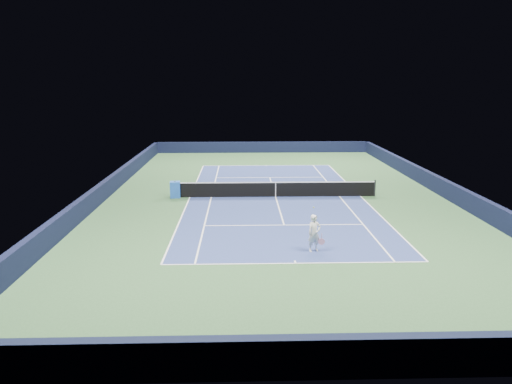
{
  "coord_description": "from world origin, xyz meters",
  "views": [
    {
      "loc": [
        -2.21,
        -31.07,
        7.36
      ],
      "look_at": [
        -1.35,
        -3.0,
        1.0
      ],
      "focal_mm": 35.0,
      "sensor_mm": 36.0,
      "label": 1
    }
  ],
  "objects": [
    {
      "name": "ground",
      "position": [
        0.0,
        0.0,
        0.0
      ],
      "size": [
        40.0,
        40.0,
        0.0
      ],
      "primitive_type": "plane",
      "color": "#2C512C",
      "rests_on": "ground"
    },
    {
      "name": "center_mark_near",
      "position": [
        0.0,
        -11.73,
        0.01
      ],
      "size": [
        0.08,
        0.3,
        0.0
      ],
      "primitive_type": "cube",
      "color": "white",
      "rests_on": "ground"
    },
    {
      "name": "sideline_doubles_right",
      "position": [
        5.49,
        0.0,
        0.01
      ],
      "size": [
        0.08,
        23.77,
        0.0
      ],
      "primitive_type": "cube",
      "color": "white",
      "rests_on": "ground"
    },
    {
      "name": "court_surface",
      "position": [
        0.0,
        0.0,
        0.0
      ],
      "size": [
        10.97,
        23.77,
        0.01
      ],
      "primitive_type": "cube",
      "color": "navy",
      "rests_on": "ground"
    },
    {
      "name": "service_line_near",
      "position": [
        0.0,
        -6.4,
        0.01
      ],
      "size": [
        8.23,
        0.08,
        0.0
      ],
      "primitive_type": "cube",
      "color": "white",
      "rests_on": "ground"
    },
    {
      "name": "tennis_net",
      "position": [
        0.0,
        0.0,
        0.5
      ],
      "size": [
        12.9,
        0.1,
        1.07
      ],
      "color": "black",
      "rests_on": "ground"
    },
    {
      "name": "wall_near",
      "position": [
        0.0,
        -19.82,
        0.55
      ],
      "size": [
        22.0,
        0.35,
        1.1
      ],
      "primitive_type": "cube",
      "color": "black",
      "rests_on": "ground"
    },
    {
      "name": "sideline_doubles_left",
      "position": [
        -5.49,
        0.0,
        0.01
      ],
      "size": [
        0.08,
        23.77,
        0.0
      ],
      "primitive_type": "cube",
      "color": "white",
      "rests_on": "ground"
    },
    {
      "name": "baseline_near",
      "position": [
        0.0,
        -11.88,
        0.01
      ],
      "size": [
        10.97,
        0.08,
        0.0
      ],
      "primitive_type": "cube",
      "color": "white",
      "rests_on": "ground"
    },
    {
      "name": "sideline_singles_right",
      "position": [
        4.12,
        0.0,
        0.01
      ],
      "size": [
        0.08,
        23.77,
        0.0
      ],
      "primitive_type": "cube",
      "color": "white",
      "rests_on": "ground"
    },
    {
      "name": "tennis_player",
      "position": [
        0.96,
        -10.44,
        0.83
      ],
      "size": [
        0.82,
        1.33,
        1.75
      ],
      "color": "silver",
      "rests_on": "ground"
    },
    {
      "name": "wall_far",
      "position": [
        0.0,
        19.82,
        0.55
      ],
      "size": [
        22.0,
        0.35,
        1.1
      ],
      "primitive_type": "cube",
      "color": "black",
      "rests_on": "ground"
    },
    {
      "name": "center_mark_far",
      "position": [
        0.0,
        11.73,
        0.01
      ],
      "size": [
        0.08,
        0.3,
        0.0
      ],
      "primitive_type": "cube",
      "color": "white",
      "rests_on": "ground"
    },
    {
      "name": "sideline_singles_left",
      "position": [
        -4.12,
        0.0,
        0.01
      ],
      "size": [
        0.08,
        23.77,
        0.0
      ],
      "primitive_type": "cube",
      "color": "white",
      "rests_on": "ground"
    },
    {
      "name": "sponsor_cube",
      "position": [
        -6.4,
        0.0,
        0.52
      ],
      "size": [
        0.68,
        0.62,
        1.03
      ],
      "color": "blue",
      "rests_on": "ground"
    },
    {
      "name": "wall_right",
      "position": [
        10.82,
        0.0,
        0.55
      ],
      "size": [
        0.35,
        40.0,
        1.1
      ],
      "primitive_type": "cube",
      "color": "black",
      "rests_on": "ground"
    },
    {
      "name": "wall_left",
      "position": [
        -10.82,
        0.0,
        0.55
      ],
      "size": [
        0.35,
        40.0,
        1.1
      ],
      "primitive_type": "cube",
      "color": "black",
      "rests_on": "ground"
    },
    {
      "name": "service_line_far",
      "position": [
        0.0,
        6.4,
        0.01
      ],
      "size": [
        8.23,
        0.08,
        0.0
      ],
      "primitive_type": "cube",
      "color": "white",
      "rests_on": "ground"
    },
    {
      "name": "baseline_far",
      "position": [
        0.0,
        11.88,
        0.01
      ],
      "size": [
        10.97,
        0.08,
        0.0
      ],
      "primitive_type": "cube",
      "color": "white",
      "rests_on": "ground"
    },
    {
      "name": "center_service_line",
      "position": [
        0.0,
        0.0,
        0.01
      ],
      "size": [
        0.08,
        12.8,
        0.0
      ],
      "primitive_type": "cube",
      "color": "white",
      "rests_on": "ground"
    }
  ]
}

